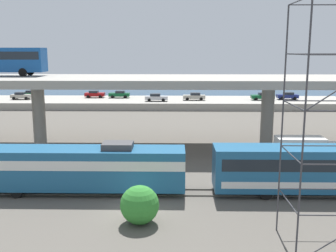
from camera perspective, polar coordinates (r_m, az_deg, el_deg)
The scene contains 18 objects.
ground_plane at distance 29.18m, azimuth -4.50°, elevation -12.22°, with size 260.00×260.00×0.00m, color #565149.
rail_strip_near at distance 32.19m, azimuth -3.93°, elevation -9.84°, with size 110.00×0.12×0.12m, color #59544C.
rail_strip_far at distance 33.54m, azimuth -3.71°, elevation -8.98°, with size 110.00×0.12×0.12m, color #59544C.
train_locomotive at distance 33.10m, azimuth -13.31°, elevation -5.64°, with size 17.36×3.04×4.18m.
highway_overpass at distance 46.96m, azimuth -2.27°, elevation 6.12°, with size 96.00×11.54×8.28m.
service_truck_west at distance 41.48m, azimuth 19.45°, elevation -3.43°, with size 6.80×2.46×3.04m.
scaffolding_tower at distance 23.88m, azimuth 22.15°, elevation 0.54°, with size 4.20×4.20×14.03m.
pier_parking_lot at distance 82.46m, azimuth -0.81°, elevation 3.35°, with size 75.72×13.43×1.41m, color #9E998E.
parked_car_0 at distance 79.32m, azimuth -1.70°, elevation 4.13°, with size 4.49×1.84×1.50m.
parked_car_1 at distance 83.33m, azimuth 13.39°, elevation 4.16°, with size 4.62×1.93×1.50m.
parked_car_2 at distance 85.54m, azimuth -6.95°, elevation 4.54°, with size 4.35×1.87×1.50m.
parked_car_3 at distance 85.62m, azimuth 16.72°, elevation 4.17°, with size 4.27×1.87×1.50m.
parked_car_4 at distance 87.56m, azimuth -20.25°, elevation 4.09°, with size 4.09×1.84×1.50m.
parked_car_5 at distance 86.68m, azimuth -10.45°, elevation 4.52°, with size 4.17×1.85×1.50m.
parked_car_6 at distance 90.89m, azimuth -19.08°, elevation 4.39°, with size 4.02×1.97×1.50m.
parked_car_7 at distance 81.21m, azimuth 3.78°, elevation 4.27°, with size 4.48×1.91×1.50m.
harbor_water at distance 105.38m, azimuth -0.39°, elevation 4.60°, with size 140.00×36.00×0.01m, color navy.
shrub_right at distance 27.01m, azimuth -4.08°, elevation -11.17°, with size 2.61×2.61×2.61m, color #328530.
Camera 1 is at (2.76, -26.72, 11.40)m, focal length 42.63 mm.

